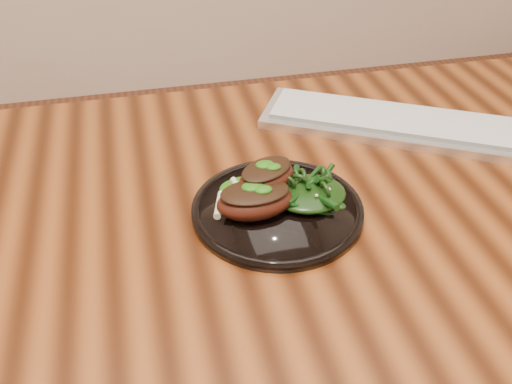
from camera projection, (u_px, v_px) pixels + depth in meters
desk at (260, 242)px, 0.91m from camera, size 1.60×0.80×0.75m
plate at (277, 209)px, 0.83m from camera, size 0.25×0.25×0.02m
lamb_chop_front at (254, 200)px, 0.80m from camera, size 0.12×0.08×0.05m
lamb_chop_back at (266, 176)px, 0.83m from camera, size 0.11×0.10×0.04m
herb_smear at (248, 187)px, 0.87m from camera, size 0.09×0.06×0.01m
greens_heap at (309, 190)px, 0.83m from camera, size 0.11×0.10×0.04m
keyboard at (395, 123)px, 1.04m from camera, size 0.49×0.36×0.02m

